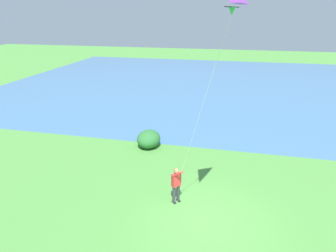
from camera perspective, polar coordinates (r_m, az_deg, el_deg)
name	(u,v)px	position (r m, az deg, el deg)	size (l,w,h in m)	color
ground_plane	(206,221)	(12.48, 7.72, -18.54)	(120.00, 120.00, 0.00)	#4C8E3D
lake_water	(192,82)	(35.56, 4.93, 8.74)	(36.00, 44.00, 0.01)	teal
person_kite_flyer	(176,182)	(12.81, 1.71, -11.28)	(0.59, 0.59, 1.83)	#232328
flying_kite	(225,2)	(8.79, 11.51, 23.33)	(2.21, 1.82, 7.00)	purple
lakeside_shrub	(149,139)	(18.14, -3.92, -2.61)	(1.75, 1.48, 1.09)	#2D7033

